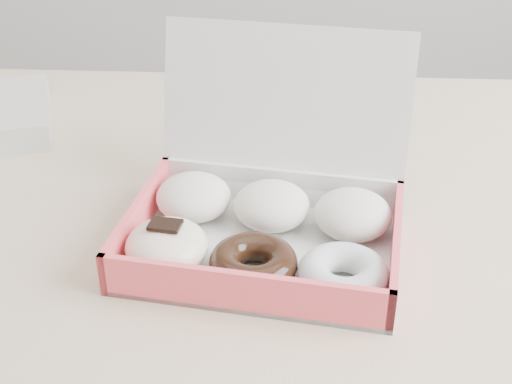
{
  "coord_description": "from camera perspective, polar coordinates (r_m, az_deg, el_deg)",
  "views": [
    {
      "loc": [
        0.14,
        -0.75,
        1.2
      ],
      "look_at": [
        0.1,
        -0.1,
        0.81
      ],
      "focal_mm": 50.0,
      "sensor_mm": 36.0,
      "label": 1
    }
  ],
  "objects": [
    {
      "name": "table",
      "position": [
        0.93,
        -5.84,
        -4.16
      ],
      "size": [
        1.2,
        0.8,
        0.75
      ],
      "color": "tan",
      "rests_on": "ground"
    },
    {
      "name": "donut_box",
      "position": [
        0.77,
        0.59,
        -2.09
      ],
      "size": [
        0.32,
        0.3,
        0.21
      ],
      "rotation": [
        0.0,
        0.0,
        -0.15
      ],
      "color": "silver",
      "rests_on": "table"
    }
  ]
}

